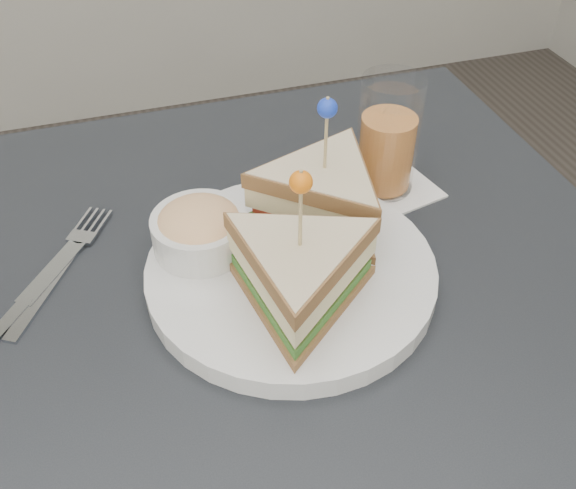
{
  "coord_description": "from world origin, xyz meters",
  "views": [
    {
      "loc": [
        -0.13,
        -0.45,
        1.23
      ],
      "look_at": [
        0.01,
        0.01,
        0.8
      ],
      "focal_mm": 40.0,
      "sensor_mm": 36.0,
      "label": 1
    }
  ],
  "objects": [
    {
      "name": "cutlery_knife",
      "position": [
        -0.25,
        0.06,
        0.75
      ],
      "size": [
        0.13,
        0.17,
        0.01
      ],
      "rotation": [
        0.0,
        0.0,
        -0.64
      ],
      "color": "#B6BDC2",
      "rests_on": "table"
    },
    {
      "name": "plate_meal",
      "position": [
        0.02,
        0.01,
        0.8
      ],
      "size": [
        0.35,
        0.35,
        0.18
      ],
      "rotation": [
        0.0,
        0.0,
        0.16
      ],
      "color": "silver",
      "rests_on": "table"
    },
    {
      "name": "drink_set",
      "position": [
        0.17,
        0.13,
        0.82
      ],
      "size": [
        0.14,
        0.14,
        0.15
      ],
      "rotation": [
        0.0,
        0.0,
        0.22
      ],
      "color": "white",
      "rests_on": "table"
    },
    {
      "name": "cutlery_fork",
      "position": [
        -0.21,
        0.1,
        0.75
      ],
      "size": [
        0.12,
        0.19,
        0.01
      ],
      "rotation": [
        0.0,
        0.0,
        -0.53
      ],
      "color": "silver",
      "rests_on": "table"
    },
    {
      "name": "table",
      "position": [
        0.0,
        0.0,
        0.67
      ],
      "size": [
        0.8,
        0.8,
        0.75
      ],
      "color": "black",
      "rests_on": "ground"
    }
  ]
}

